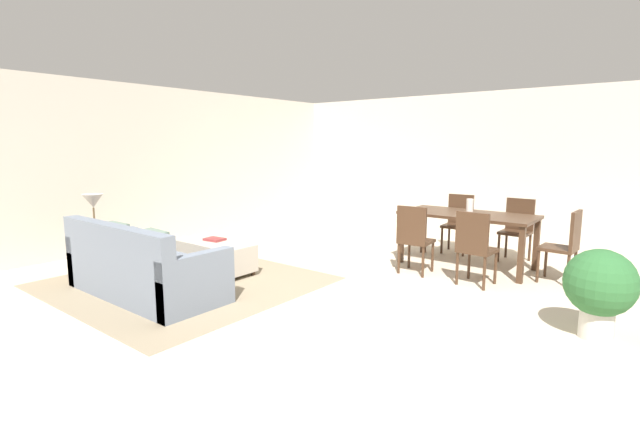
% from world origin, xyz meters
% --- Properties ---
extents(ground_plane, '(10.80, 10.80, 0.00)m').
position_xyz_m(ground_plane, '(0.00, 0.00, 0.00)').
color(ground_plane, beige).
extents(wall_back, '(9.00, 0.12, 2.70)m').
position_xyz_m(wall_back, '(0.00, 5.00, 1.35)').
color(wall_back, beige).
rests_on(wall_back, ground_plane).
extents(wall_left, '(0.12, 11.00, 2.70)m').
position_xyz_m(wall_left, '(-4.50, 0.50, 1.35)').
color(wall_left, beige).
rests_on(wall_left, ground_plane).
extents(area_rug, '(3.00, 2.80, 0.01)m').
position_xyz_m(area_rug, '(-2.07, -0.57, 0.00)').
color(area_rug, gray).
rests_on(area_rug, ground_plane).
extents(couch, '(2.05, 0.87, 0.86)m').
position_xyz_m(couch, '(-2.02, -1.16, 0.29)').
color(couch, slate).
rests_on(couch, ground_plane).
extents(ottoman_table, '(1.11, 0.51, 0.41)m').
position_xyz_m(ottoman_table, '(-2.11, -0.04, 0.24)').
color(ottoman_table, '#B7AD9E').
rests_on(ottoman_table, ground_plane).
extents(side_table, '(0.40, 0.40, 0.54)m').
position_xyz_m(side_table, '(-3.35, -1.04, 0.43)').
color(side_table, brown).
rests_on(side_table, ground_plane).
extents(table_lamp, '(0.26, 0.26, 0.52)m').
position_xyz_m(table_lamp, '(-3.35, -1.04, 0.95)').
color(table_lamp, brown).
rests_on(table_lamp, side_table).
extents(dining_table, '(1.78, 0.87, 0.76)m').
position_xyz_m(dining_table, '(0.42, 2.36, 0.67)').
color(dining_table, '#422B1C').
rests_on(dining_table, ground_plane).
extents(dining_chair_near_left, '(0.43, 0.43, 0.92)m').
position_xyz_m(dining_chair_near_left, '(0.02, 1.54, 0.52)').
color(dining_chair_near_left, '#422B1C').
rests_on(dining_chair_near_left, ground_plane).
extents(dining_chair_near_right, '(0.43, 0.43, 0.92)m').
position_xyz_m(dining_chair_near_right, '(0.83, 1.52, 0.52)').
color(dining_chair_near_right, '#422B1C').
rests_on(dining_chair_near_right, ground_plane).
extents(dining_chair_far_left, '(0.43, 0.43, 0.92)m').
position_xyz_m(dining_chair_far_left, '(-0.00, 3.13, 0.52)').
color(dining_chair_far_left, '#422B1C').
rests_on(dining_chair_far_left, ground_plane).
extents(dining_chair_far_right, '(0.41, 0.41, 0.92)m').
position_xyz_m(dining_chair_far_right, '(0.89, 3.14, 0.52)').
color(dining_chair_far_right, '#422B1C').
rests_on(dining_chair_far_right, ground_plane).
extents(dining_chair_head_east, '(0.42, 0.42, 0.92)m').
position_xyz_m(dining_chair_head_east, '(1.68, 2.32, 0.52)').
color(dining_chair_head_east, '#422B1C').
rests_on(dining_chair_head_east, ground_plane).
extents(vase_centerpiece, '(0.09, 0.09, 0.21)m').
position_xyz_m(vase_centerpiece, '(0.46, 2.32, 0.86)').
color(vase_centerpiece, silver).
rests_on(vase_centerpiece, dining_table).
extents(book_on_ottoman, '(0.28, 0.23, 0.03)m').
position_xyz_m(book_on_ottoman, '(-2.22, 0.04, 0.43)').
color(book_on_ottoman, maroon).
rests_on(book_on_ottoman, ottoman_table).
extents(potted_plant, '(0.60, 0.60, 0.81)m').
position_xyz_m(potted_plant, '(2.23, 0.71, 0.48)').
color(potted_plant, beige).
rests_on(potted_plant, ground_plane).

